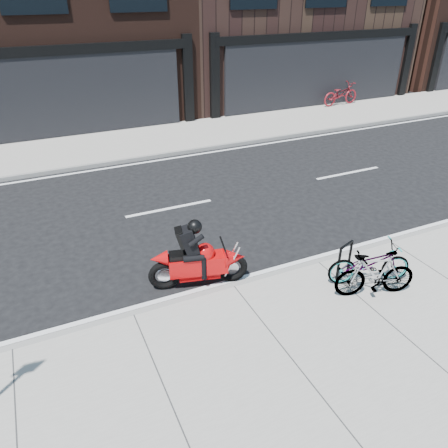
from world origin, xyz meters
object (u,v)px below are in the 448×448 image
bike_rack (345,257)px  motorcycle (203,259)px  bicycle_rear (375,274)px  bicycle_far (341,94)px  bicycle_front (369,263)px

bike_rack → motorcycle: 2.81m
bicycle_rear → bicycle_far: (8.79, 12.30, 0.06)m
bicycle_front → motorcycle: (-2.91, 1.44, 0.04)m
bicycle_front → bicycle_far: 14.72m
bike_rack → bicycle_front: bicycle_front is taller
bicycle_far → motorcycle: bearing=127.8°
bicycle_front → motorcycle: motorcycle is taller
bicycle_rear → bicycle_far: bearing=161.9°
bike_rack → bicycle_rear: 0.72m
bicycle_front → bicycle_rear: size_ratio=1.06×
bicycle_rear → motorcycle: motorcycle is taller
bike_rack → bicycle_far: 14.65m
bike_rack → bicycle_front: size_ratio=0.47×
bicycle_front → bicycle_far: bicycle_far is taller
bicycle_front → bicycle_far: bearing=-17.7°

